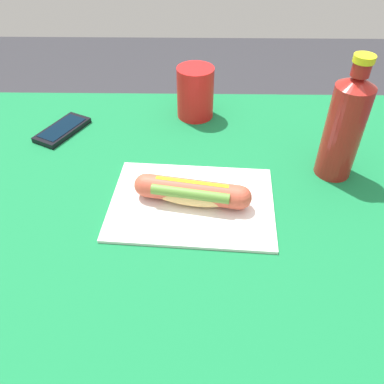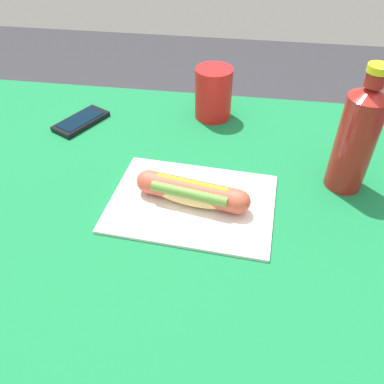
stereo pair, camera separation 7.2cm
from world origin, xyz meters
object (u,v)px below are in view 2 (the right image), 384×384
hot_dog (192,192)px  cell_phone (81,121)px  soda_bottle (357,138)px  drinking_cup (213,93)px

hot_dog → cell_phone: hot_dog is taller
soda_bottle → drinking_cup: (0.28, -0.22, -0.05)m
soda_bottle → hot_dog: bearing=19.8°
cell_phone → drinking_cup: drinking_cup is taller
hot_dog → drinking_cup: 0.33m
soda_bottle → drinking_cup: size_ratio=2.00×
cell_phone → soda_bottle: 0.62m
hot_dog → soda_bottle: (-0.29, -0.10, 0.08)m
soda_bottle → drinking_cup: 0.36m
hot_dog → cell_phone: 0.39m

